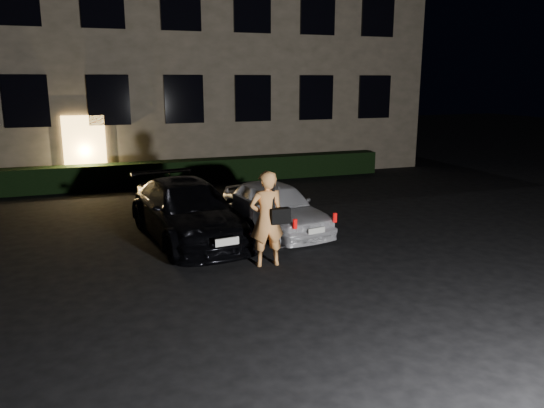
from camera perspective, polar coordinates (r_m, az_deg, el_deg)
name	(u,v)px	position (r m, az deg, el deg)	size (l,w,h in m)	color
ground	(301,286)	(9.82, 3.11, -8.84)	(80.00, 80.00, 0.00)	black
building	(163,23)	(23.75, -11.61, 18.56)	(20.00, 8.11, 12.00)	brown
hedge	(189,172)	(19.49, -8.92, 3.43)	(15.00, 0.70, 0.85)	black
sedan	(188,211)	(12.62, -9.04, -0.71)	(2.49, 4.92, 1.36)	black
hatch	(275,207)	(13.05, 0.32, -0.32)	(2.11, 3.90, 1.26)	silver
man	(267,219)	(10.59, -0.53, -1.58)	(0.80, 0.49, 1.95)	#F39F54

